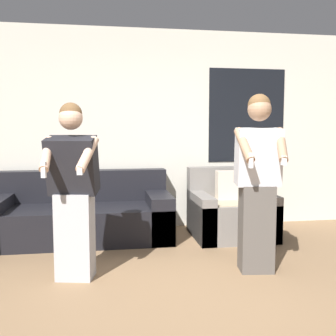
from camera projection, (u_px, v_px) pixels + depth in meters
ground_plane at (202, 316)px, 2.85m from camera, size 14.00×14.00×0.00m
wall_back at (156, 130)px, 5.39m from camera, size 6.81×0.07×2.70m
couch at (81, 216)px, 4.85m from camera, size 2.20×0.95×0.83m
armchair at (231, 212)px, 4.98m from camera, size 0.97×0.88×0.86m
person_left at (73, 192)px, 3.49m from camera, size 0.49×0.56×1.58m
person_right at (258, 182)px, 3.68m from camera, size 0.47×0.51×1.68m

